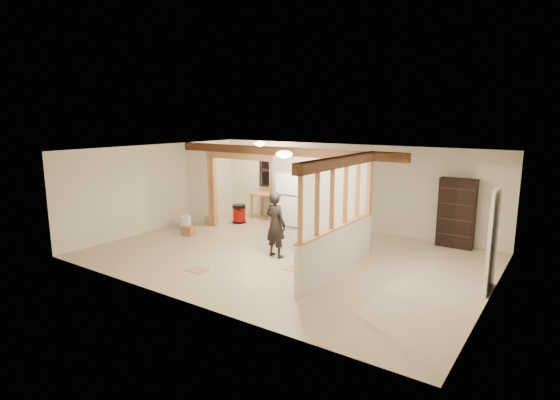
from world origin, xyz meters
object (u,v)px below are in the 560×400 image
Objects in this scene: woman at (276,225)px; shop_vac at (239,214)px; refrigerator at (297,210)px; work_table at (272,207)px; bookshelf at (456,213)px.

shop_vac is at bearing -28.06° from woman.
refrigerator is at bearing -21.76° from shop_vac.
work_table is at bearing -44.74° from woman.
work_table is (-2.34, 3.08, -0.37)m from woman.
woman is (0.02, -0.97, -0.17)m from refrigerator.
bookshelf is (5.64, 0.16, 0.47)m from work_table.
refrigerator reaches higher than bookshelf.
work_table is 0.75× the size of bookshelf.
bookshelf is (3.32, 2.27, -0.07)m from refrigerator.
refrigerator is 0.99m from woman.
refrigerator is at bearing -40.92° from work_table.
refrigerator is at bearing -145.60° from bookshelf.
work_table is 1.12m from shop_vac.
bookshelf reaches higher than woman.
woman is at bearing -51.43° from work_table.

